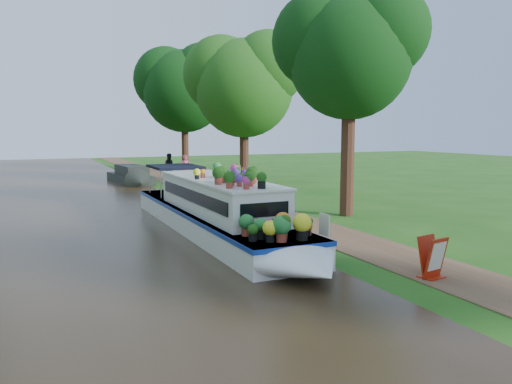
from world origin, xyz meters
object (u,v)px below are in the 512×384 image
at_px(second_boat, 131,176).
at_px(pedestrian_dark, 170,166).
at_px(plant_boat, 219,210).
at_px(sandwich_board, 433,259).
at_px(pedestrian_pink, 186,170).

relative_size(second_boat, pedestrian_dark, 3.40).
bearing_deg(plant_boat, sandwich_board, -66.58).
xyz_separation_m(second_boat, pedestrian_dark, (2.93, 1.33, 0.45)).
xyz_separation_m(second_boat, sandwich_board, (2.34, -23.99, -0.00)).
bearing_deg(pedestrian_dark, pedestrian_pink, -78.05).
bearing_deg(pedestrian_dark, sandwich_board, -79.86).
height_order(plant_boat, second_boat, plant_boat).
bearing_deg(plant_boat, pedestrian_pink, 77.14).
relative_size(second_boat, pedestrian_pink, 3.27).
distance_m(plant_boat, pedestrian_pink, 15.53).
height_order(plant_boat, pedestrian_dark, plant_boat).
bearing_deg(second_boat, pedestrian_pink, -43.63).
height_order(sandwich_board, pedestrian_pink, pedestrian_pink).
xyz_separation_m(sandwich_board, pedestrian_dark, (0.59, 25.32, 0.46)).
bearing_deg(sandwich_board, pedestrian_pink, 78.11).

